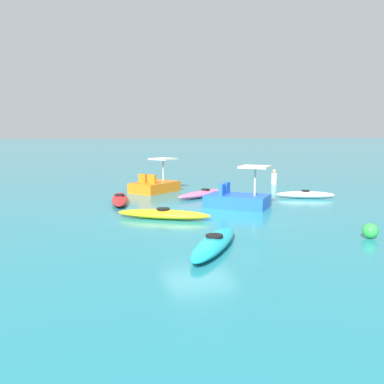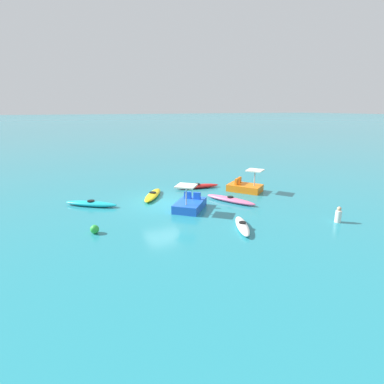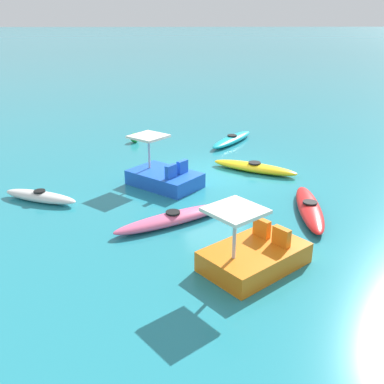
# 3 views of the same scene
# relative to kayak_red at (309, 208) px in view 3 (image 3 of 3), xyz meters

# --- Properties ---
(ground_plane) EXTENTS (600.00, 600.00, 0.00)m
(ground_plane) POSITION_rel_kayak_red_xyz_m (3.54, 2.32, -0.16)
(ground_plane) COLOR teal
(kayak_red) EXTENTS (3.48, 1.17, 0.37)m
(kayak_red) POSITION_rel_kayak_red_xyz_m (0.00, 0.00, 0.00)
(kayak_red) COLOR red
(kayak_red) RESTS_ON ground_plane
(kayak_white) EXTENTS (1.56, 2.64, 0.37)m
(kayak_white) POSITION_rel_kayak_red_xyz_m (1.34, 8.25, 0.00)
(kayak_white) COLOR white
(kayak_white) RESTS_ON ground_plane
(kayak_cyan) EXTENTS (3.21, 2.57, 0.37)m
(kayak_cyan) POSITION_rel_kayak_red_xyz_m (7.93, 1.21, 0.00)
(kayak_cyan) COLOR #19B7C6
(kayak_cyan) RESTS_ON ground_plane
(kayak_yellow) EXTENTS (2.34, 3.20, 0.37)m
(kayak_yellow) POSITION_rel_kayak_red_xyz_m (3.83, 0.93, 0.00)
(kayak_yellow) COLOR yellow
(kayak_yellow) RESTS_ON ground_plane
(kayak_pink) EXTENTS (2.27, 3.47, 0.37)m
(kayak_pink) POSITION_rel_kayak_red_xyz_m (-0.49, 4.06, -0.00)
(kayak_pink) COLOR pink
(kayak_pink) RESTS_ON ground_plane
(pedal_boat_orange) EXTENTS (2.64, 2.82, 1.68)m
(pedal_boat_orange) POSITION_rel_kayak_red_xyz_m (-2.89, 2.21, 0.17)
(pedal_boat_orange) COLOR orange
(pedal_boat_orange) RESTS_ON ground_plane
(pedal_boat_blue) EXTENTS (2.71, 2.79, 1.68)m
(pedal_boat_blue) POSITION_rel_kayak_red_xyz_m (2.54, 4.33, 0.17)
(pedal_boat_blue) COLOR blue
(pedal_boat_blue) RESTS_ON ground_plane
(buoy_green) EXTENTS (0.43, 0.43, 0.43)m
(buoy_green) POSITION_rel_kayak_red_xyz_m (8.27, 5.75, 0.05)
(buoy_green) COLOR green
(buoy_green) RESTS_ON ground_plane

